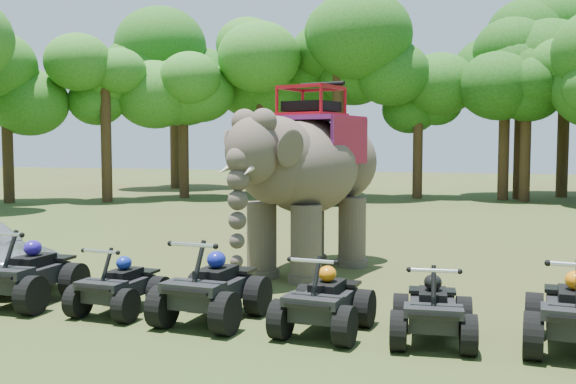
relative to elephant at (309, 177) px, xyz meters
name	(u,v)px	position (x,y,z in m)	size (l,w,h in m)	color
ground	(268,299)	(0.03, -2.79, -2.12)	(110.00, 110.00, 0.00)	#47381E
elephant	(309,177)	(0.00, 0.00, 0.00)	(2.22, 5.05, 4.24)	brown
atv_0	(27,266)	(-3.95, -4.42, -1.43)	(1.36, 1.87, 1.39)	black
atv_1	(119,279)	(-2.06, -4.42, -1.54)	(1.14, 1.57, 1.16)	black
atv_2	(212,279)	(-0.34, -4.43, -1.43)	(1.35, 1.86, 1.37)	black
atv_3	(324,292)	(1.54, -4.48, -1.51)	(1.21, 1.66, 1.23)	black
atv_4	(433,301)	(3.15, -4.43, -1.53)	(1.16, 1.59, 1.18)	black
atv_5	(576,303)	(5.06, -4.26, -1.45)	(1.33, 1.82, 1.35)	black
tree_0	(418,130)	(0.03, 20.54, 1.45)	(5.00, 5.00, 7.15)	#195114
tree_1	(504,120)	(4.32, 20.81, 1.96)	(5.72, 5.72, 8.17)	#195114
tree_27	(7,128)	(-18.53, 11.61, 1.51)	(5.08, 5.08, 7.26)	#195114
tree_28	(106,129)	(-14.27, 13.51, 1.46)	(5.02, 5.02, 7.17)	#195114
tree_29	(184,130)	(-11.77, 16.87, 1.50)	(5.07, 5.07, 7.24)	#195114
tree_30	(262,117)	(-8.18, 19.02, 2.23)	(6.09, 6.09, 8.70)	#195114
tree_31	(338,112)	(-3.81, 18.48, 2.39)	(6.32, 6.32, 9.02)	#195114
tree_33	(276,120)	(-7.97, 20.78, 2.12)	(5.93, 5.93, 8.47)	#195114
tree_36	(278,120)	(-8.55, 22.84, 2.18)	(6.02, 6.02, 8.61)	#195114
tree_37	(317,131)	(-5.72, 21.43, 1.46)	(5.01, 5.01, 7.16)	#195114
tree_38	(273,126)	(-8.46, 21.72, 1.80)	(5.49, 5.49, 7.84)	#195114
tree_39	(564,102)	(7.36, 23.67, 2.97)	(7.13, 7.13, 10.18)	#195114
tree_40	(520,113)	(5.10, 21.60, 2.35)	(6.26, 6.26, 8.95)	#195114
tree_41	(526,129)	(5.33, 20.17, 1.50)	(5.07, 5.07, 7.24)	#195114
tree_42	(174,114)	(-15.76, 23.37, 2.67)	(6.70, 6.70, 9.57)	#195114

